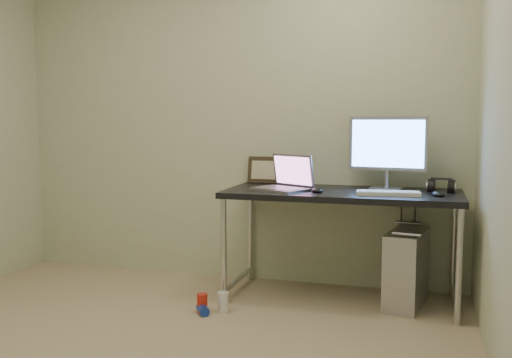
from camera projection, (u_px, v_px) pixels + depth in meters
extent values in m
cube|color=beige|center=(233.00, 116.00, 4.35)|extent=(3.50, 0.02, 2.50)
cube|color=black|center=(342.00, 194.00, 3.83)|extent=(1.56, 0.68, 0.04)
cylinder|color=silver|center=(224.00, 251.00, 3.79)|extent=(0.04, 0.04, 0.71)
cylinder|color=silver|center=(250.00, 234.00, 4.36)|extent=(0.04, 0.04, 0.71)
cylinder|color=silver|center=(459.00, 267.00, 3.37)|extent=(0.04, 0.04, 0.71)
cylinder|color=silver|center=(454.00, 246.00, 3.95)|extent=(0.04, 0.04, 0.71)
cylinder|color=silver|center=(238.00, 279.00, 4.10)|extent=(0.04, 0.60, 0.04)
cylinder|color=silver|center=(455.00, 297.00, 3.69)|extent=(0.04, 0.60, 0.04)
cube|color=#B6B5BA|center=(406.00, 269.00, 3.75)|extent=(0.29, 0.51, 0.50)
cylinder|color=#A4A4AC|center=(407.00, 234.00, 3.53)|extent=(0.18, 0.05, 0.02)
cylinder|color=#A4A4AC|center=(408.00, 223.00, 3.91)|extent=(0.18, 0.05, 0.02)
cylinder|color=black|center=(401.00, 237.00, 4.03)|extent=(0.01, 0.16, 0.69)
cylinder|color=black|center=(414.00, 241.00, 3.99)|extent=(0.02, 0.11, 0.71)
cylinder|color=red|center=(202.00, 303.00, 3.63)|extent=(0.08, 0.08, 0.12)
cylinder|color=white|center=(223.00, 302.00, 3.63)|extent=(0.10, 0.10, 0.13)
cylinder|color=#1A37A8|center=(203.00, 310.00, 3.60)|extent=(0.12, 0.13, 0.06)
cube|color=#A4A4AC|center=(280.00, 189.00, 3.83)|extent=(0.42, 0.38, 0.02)
cube|color=slate|center=(280.00, 188.00, 3.83)|extent=(0.36, 0.32, 0.00)
cube|color=gray|center=(293.00, 170.00, 3.91)|extent=(0.33, 0.20, 0.22)
cube|color=#854E79|center=(293.00, 171.00, 3.91)|extent=(0.29, 0.18, 0.19)
cube|color=#A4A4AC|center=(387.00, 189.00, 3.88)|extent=(0.23, 0.18, 0.02)
cylinder|color=#A4A4AC|center=(387.00, 179.00, 3.89)|extent=(0.03, 0.03, 0.12)
cube|color=#A4A4AC|center=(388.00, 144.00, 3.86)|extent=(0.53, 0.10, 0.37)
cube|color=#5691FF|center=(387.00, 144.00, 3.84)|extent=(0.48, 0.07, 0.32)
cube|color=silver|center=(388.00, 193.00, 3.61)|extent=(0.41, 0.17, 0.02)
ellipsoid|color=black|center=(438.00, 193.00, 3.55)|extent=(0.11, 0.14, 0.04)
ellipsoid|color=black|center=(317.00, 189.00, 3.75)|extent=(0.11, 0.14, 0.04)
cylinder|color=black|center=(431.00, 187.00, 3.78)|extent=(0.06, 0.11, 0.11)
cylinder|color=black|center=(452.00, 188.00, 3.74)|extent=(0.06, 0.11, 0.11)
cube|color=black|center=(442.00, 179.00, 3.76)|extent=(0.14, 0.03, 0.01)
cube|color=#2D2416|center=(264.00, 170.00, 4.28)|extent=(0.25, 0.08, 0.20)
cylinder|color=silver|center=(285.00, 178.00, 4.23)|extent=(0.01, 0.01, 0.09)
cylinder|color=silver|center=(285.00, 170.00, 4.22)|extent=(0.04, 0.03, 0.04)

